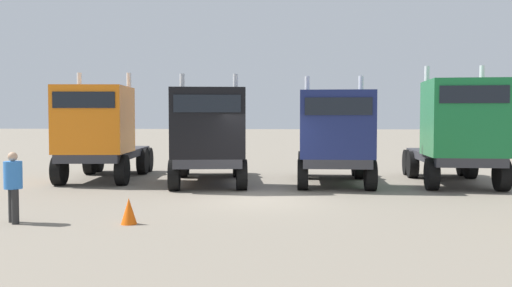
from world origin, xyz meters
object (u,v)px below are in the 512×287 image
Objects in this scene: visitor_with_camera at (13,182)px; semi_truck_orange at (99,132)px; semi_truck_black at (209,136)px; semi_truck_navy at (335,137)px; semi_truck_green at (459,132)px; traffic_cone_mid at (129,211)px.

semi_truck_orange is at bearing -124.78° from visitor_with_camera.
semi_truck_black is 4.17× the size of visitor_with_camera.
semi_truck_green is (4.25, 0.29, 0.20)m from semi_truck_navy.
semi_truck_orange reaches higher than visitor_with_camera.
semi_truck_green is 10.54× the size of traffic_cone_mid.
semi_truck_green reaches higher than semi_truck_orange.
traffic_cone_mid is at bearing -48.87° from semi_truck_green.
semi_truck_green reaches higher than semi_truck_black.
semi_truck_orange is 0.94× the size of semi_truck_black.
semi_truck_black is (4.28, -0.94, -0.11)m from semi_truck_orange.
semi_truck_black is 11.46× the size of traffic_cone_mid.
semi_truck_orange is 1.02× the size of semi_truck_green.
semi_truck_orange is at bearing -90.04° from semi_truck_green.
semi_truck_green is (8.62, 0.55, 0.16)m from semi_truck_black.
visitor_with_camera is (-11.84, -7.68, -0.97)m from semi_truck_green.
semi_truck_black reaches higher than semi_truck_navy.
visitor_with_camera reaches higher than traffic_cone_mid.
traffic_cone_mid is at bearing 139.94° from visitor_with_camera.
semi_truck_orange reaches higher than traffic_cone_mid.
traffic_cone_mid is (-4.96, -7.29, -1.41)m from semi_truck_navy.
semi_truck_black is 4.38m from semi_truck_navy.
semi_truck_black is 7.87m from visitor_with_camera.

